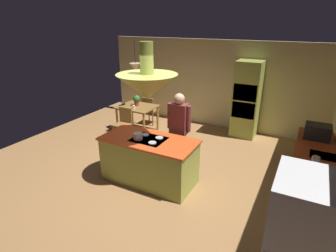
# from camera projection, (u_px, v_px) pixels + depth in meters

# --- Properties ---
(ground) EXTENTS (8.16, 8.16, 0.00)m
(ground) POSITION_uv_depth(u_px,v_px,m) (155.00, 176.00, 5.73)
(ground) COLOR #9E7042
(wall_back) EXTENTS (6.80, 0.10, 2.55)m
(wall_back) POSITION_uv_depth(u_px,v_px,m) (213.00, 84.00, 8.11)
(wall_back) COLOR beige
(wall_back) RESTS_ON ground
(kitchen_island) EXTENTS (1.86, 0.91, 0.94)m
(kitchen_island) POSITION_uv_depth(u_px,v_px,m) (149.00, 160.00, 5.40)
(kitchen_island) COLOR #939E42
(kitchen_island) RESTS_ON ground
(counter_run_right) EXTENTS (0.73, 2.54, 0.92)m
(counter_run_right) POSITION_uv_depth(u_px,v_px,m) (310.00, 177.00, 4.81)
(counter_run_right) COLOR #939E42
(counter_run_right) RESTS_ON ground
(oven_tower) EXTENTS (0.66, 0.62, 2.08)m
(oven_tower) POSITION_uv_depth(u_px,v_px,m) (246.00, 100.00, 7.37)
(oven_tower) COLOR #939E42
(oven_tower) RESTS_ON ground
(dining_table) EXTENTS (1.03, 0.86, 0.76)m
(dining_table) POSITION_uv_depth(u_px,v_px,m) (137.00, 110.00, 7.80)
(dining_table) COLOR olive
(dining_table) RESTS_ON ground
(person_at_island) EXTENTS (0.53, 0.23, 1.69)m
(person_at_island) POSITION_uv_depth(u_px,v_px,m) (179.00, 127.00, 5.68)
(person_at_island) COLOR tan
(person_at_island) RESTS_ON ground
(range_hood) EXTENTS (1.10, 1.10, 1.00)m
(range_hood) POSITION_uv_depth(u_px,v_px,m) (147.00, 85.00, 4.85)
(range_hood) COLOR #939E42
(pendant_light_over_table) EXTENTS (0.32, 0.32, 0.82)m
(pendant_light_over_table) POSITION_uv_depth(u_px,v_px,m) (135.00, 67.00, 7.36)
(pendant_light_over_table) COLOR beige
(chair_facing_island) EXTENTS (0.40, 0.40, 0.87)m
(chair_facing_island) POSITION_uv_depth(u_px,v_px,m) (124.00, 122.00, 7.32)
(chair_facing_island) COLOR olive
(chair_facing_island) RESTS_ON ground
(chair_by_back_wall) EXTENTS (0.40, 0.40, 0.87)m
(chair_by_back_wall) POSITION_uv_depth(u_px,v_px,m) (149.00, 109.00, 8.39)
(chair_by_back_wall) COLOR olive
(chair_by_back_wall) RESTS_ON ground
(potted_plant_on_table) EXTENTS (0.20, 0.20, 0.30)m
(potted_plant_on_table) POSITION_uv_depth(u_px,v_px,m) (137.00, 100.00, 7.78)
(potted_plant_on_table) COLOR #99382D
(potted_plant_on_table) RESTS_ON dining_table
(cup_on_table) EXTENTS (0.07, 0.07, 0.09)m
(cup_on_table) POSITION_uv_depth(u_px,v_px,m) (134.00, 107.00, 7.56)
(cup_on_table) COLOR white
(cup_on_table) RESTS_ON dining_table
(canister_flour) EXTENTS (0.11, 0.11, 0.19)m
(canister_flour) POSITION_uv_depth(u_px,v_px,m) (315.00, 165.00, 4.10)
(canister_flour) COLOR silver
(canister_flour) RESTS_ON counter_run_right
(canister_sugar) EXTENTS (0.12, 0.12, 0.16)m
(canister_sugar) POSITION_uv_depth(u_px,v_px,m) (315.00, 161.00, 4.25)
(canister_sugar) COLOR #E0B78C
(canister_sugar) RESTS_ON counter_run_right
(microwave_on_counter) EXTENTS (0.46, 0.36, 0.28)m
(microwave_on_counter) POSITION_uv_depth(u_px,v_px,m) (318.00, 132.00, 5.21)
(microwave_on_counter) COLOR #232326
(microwave_on_counter) RESTS_ON counter_run_right
(cooking_pot_on_cooktop) EXTENTS (0.18, 0.18, 0.12)m
(cooking_pot_on_cooktop) POSITION_uv_depth(u_px,v_px,m) (138.00, 136.00, 5.17)
(cooking_pot_on_cooktop) COLOR #B2B2B7
(cooking_pot_on_cooktop) RESTS_ON kitchen_island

